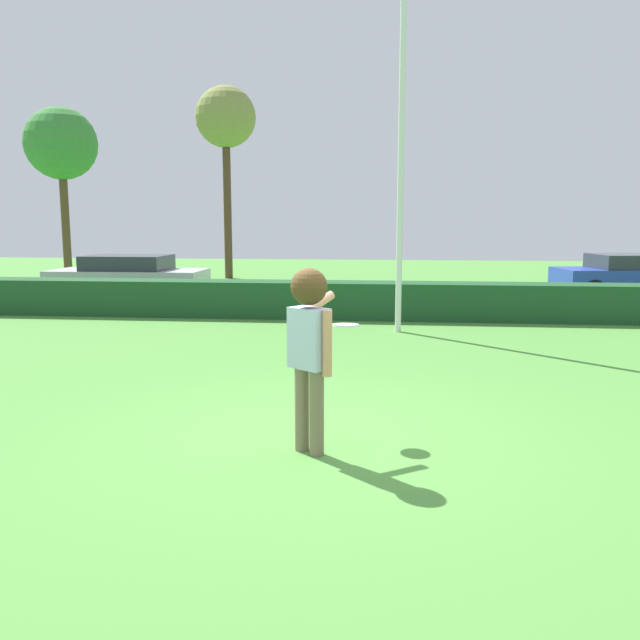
# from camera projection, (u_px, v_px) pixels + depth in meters

# --- Properties ---
(ground_plane) EXTENTS (60.00, 60.00, 0.00)m
(ground_plane) POSITION_uv_depth(u_px,v_px,m) (320.00, 441.00, 6.73)
(ground_plane) COLOR #4D8D3A
(person) EXTENTS (0.47, 0.84, 1.80)m
(person) POSITION_uv_depth(u_px,v_px,m) (310.00, 335.00, 6.23)
(person) COLOR #7D6853
(person) RESTS_ON ground
(frisbee) EXTENTS (0.28, 0.28, 0.04)m
(frisbee) POSITION_uv_depth(u_px,v_px,m) (346.00, 325.00, 6.91)
(frisbee) COLOR white
(lamppost) EXTENTS (0.24, 0.24, 6.91)m
(lamppost) POSITION_uv_depth(u_px,v_px,m) (401.00, 138.00, 12.66)
(lamppost) COLOR silver
(lamppost) RESTS_ON ground
(hedge_row) EXTENTS (27.21, 0.90, 0.83)m
(hedge_row) POSITION_uv_depth(u_px,v_px,m) (358.00, 300.00, 14.96)
(hedge_row) COLOR #1D4A26
(hedge_row) RESTS_ON ground
(parked_car_silver) EXTENTS (4.20, 1.81, 1.25)m
(parked_car_silver) POSITION_uv_depth(u_px,v_px,m) (128.00, 276.00, 18.18)
(parked_car_silver) COLOR #B7B7BC
(parked_car_silver) RESTS_ON ground
(parked_car_blue) EXTENTS (4.41, 2.33, 1.25)m
(parked_car_blue) POSITION_uv_depth(u_px,v_px,m) (632.00, 274.00, 18.72)
(parked_car_blue) COLOR #263FA5
(parked_car_blue) RESTS_ON ground
(maple_tree) EXTENTS (2.48, 2.48, 6.07)m
(maple_tree) POSITION_uv_depth(u_px,v_px,m) (61.00, 145.00, 22.85)
(maple_tree) COLOR brown
(maple_tree) RESTS_ON ground
(oak_tree) EXTENTS (2.22, 2.22, 7.06)m
(oak_tree) POSITION_uv_depth(u_px,v_px,m) (226.00, 120.00, 24.18)
(oak_tree) COLOR #513725
(oak_tree) RESTS_ON ground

